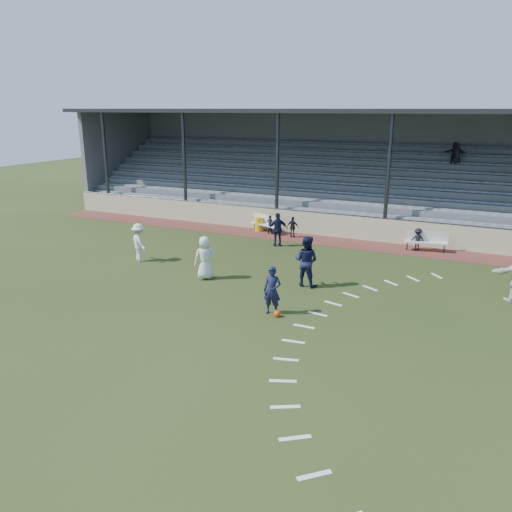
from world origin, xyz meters
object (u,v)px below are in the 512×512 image
(trash_bin, at_px, (259,224))
(player_navy_lead, at_px, (272,291))
(player_white_lead, at_px, (205,258))
(bench_left, at_px, (266,222))
(football, at_px, (277,314))
(bench_right, at_px, (426,239))

(trash_bin, xyz_separation_m, player_navy_lead, (5.29, -10.46, 0.42))
(trash_bin, relative_size, player_white_lead, 0.44)
(bench_left, xyz_separation_m, trash_bin, (-0.44, 0.06, -0.18))
(bench_left, relative_size, football, 8.89)
(player_white_lead, xyz_separation_m, player_navy_lead, (3.87, -2.17, -0.06))
(bench_left, distance_m, player_navy_lead, 11.48)
(bench_right, bearing_deg, player_navy_lead, -120.77)
(bench_left, xyz_separation_m, football, (5.11, -10.58, -0.47))
(bench_right, bearing_deg, trash_bin, 167.35)
(trash_bin, bearing_deg, bench_left, -7.99)
(player_navy_lead, bearing_deg, player_white_lead, 144.10)
(bench_right, distance_m, player_white_lead, 11.02)
(trash_bin, bearing_deg, player_white_lead, -80.30)
(football, height_order, player_white_lead, player_white_lead)
(trash_bin, bearing_deg, football, -62.48)
(player_white_lead, bearing_deg, player_navy_lead, 110.27)
(trash_bin, xyz_separation_m, player_white_lead, (1.42, -8.30, 0.48))
(trash_bin, distance_m, player_navy_lead, 11.73)
(player_navy_lead, bearing_deg, bench_right, 63.37)
(bench_right, distance_m, player_navy_lead, 10.82)
(bench_left, distance_m, player_white_lead, 8.30)
(bench_right, height_order, trash_bin, bench_right)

